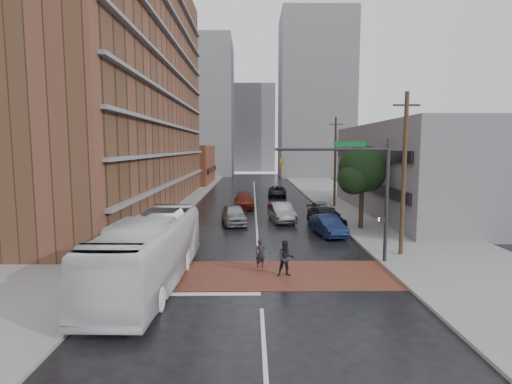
{
  "coord_description": "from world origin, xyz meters",
  "views": [
    {
      "loc": [
        -0.41,
        -19.98,
        6.72
      ],
      "look_at": [
        -0.1,
        8.61,
        3.5
      ],
      "focal_mm": 28.0,
      "sensor_mm": 36.0,
      "label": 1
    }
  ],
  "objects_px": {
    "pedestrian_b": "(286,258)",
    "car_travel_b": "(281,212)",
    "car_parked_near": "(328,225)",
    "pedestrian_a": "(261,254)",
    "car_parked_far": "(323,210)",
    "car_parked_mid": "(326,217)",
    "transit_bus": "(150,251)",
    "suv_travel": "(277,191)",
    "car_travel_a": "(234,214)",
    "car_travel_c": "(244,201)"
  },
  "relations": [
    {
      "from": "pedestrian_b",
      "to": "car_travel_b",
      "type": "xyz_separation_m",
      "value": [
        0.91,
        15.58,
        -0.11
      ]
    },
    {
      "from": "car_travel_b",
      "to": "car_parked_near",
      "type": "distance_m",
      "value": 6.64
    },
    {
      "from": "car_travel_b",
      "to": "car_parked_near",
      "type": "relative_size",
      "value": 1.1
    },
    {
      "from": "pedestrian_a",
      "to": "car_parked_far",
      "type": "relative_size",
      "value": 0.33
    },
    {
      "from": "pedestrian_a",
      "to": "car_parked_mid",
      "type": "height_order",
      "value": "pedestrian_a"
    },
    {
      "from": "transit_bus",
      "to": "car_parked_far",
      "type": "distance_m",
      "value": 21.43
    },
    {
      "from": "suv_travel",
      "to": "car_parked_far",
      "type": "bearing_deg",
      "value": -76.15
    },
    {
      "from": "pedestrian_a",
      "to": "car_parked_far",
      "type": "distance_m",
      "value": 16.41
    },
    {
      "from": "car_parked_mid",
      "to": "car_parked_far",
      "type": "relative_size",
      "value": 1.12
    },
    {
      "from": "car_travel_a",
      "to": "suv_travel",
      "type": "distance_m",
      "value": 19.96
    },
    {
      "from": "car_parked_near",
      "to": "car_parked_far",
      "type": "distance_m",
      "value": 7.02
    },
    {
      "from": "suv_travel",
      "to": "car_parked_near",
      "type": "height_order",
      "value": "car_parked_near"
    },
    {
      "from": "transit_bus",
      "to": "suv_travel",
      "type": "xyz_separation_m",
      "value": [
        8.4,
        34.83,
        -0.96
      ]
    },
    {
      "from": "car_travel_a",
      "to": "car_travel_c",
      "type": "bearing_deg",
      "value": 77.32
    },
    {
      "from": "pedestrian_a",
      "to": "pedestrian_b",
      "type": "distance_m",
      "value": 1.99
    },
    {
      "from": "car_travel_b",
      "to": "transit_bus",
      "type": "bearing_deg",
      "value": -122.48
    },
    {
      "from": "suv_travel",
      "to": "car_parked_mid",
      "type": "height_order",
      "value": "car_parked_mid"
    },
    {
      "from": "car_travel_c",
      "to": "car_parked_near",
      "type": "height_order",
      "value": "car_travel_c"
    },
    {
      "from": "car_travel_c",
      "to": "car_parked_far",
      "type": "xyz_separation_m",
      "value": [
        7.58,
        -6.86,
        0.05
      ]
    },
    {
      "from": "car_parked_mid",
      "to": "car_travel_a",
      "type": "bearing_deg",
      "value": 163.37
    },
    {
      "from": "car_travel_a",
      "to": "car_parked_mid",
      "type": "relative_size",
      "value": 0.92
    },
    {
      "from": "transit_bus",
      "to": "car_travel_a",
      "type": "relative_size",
      "value": 2.4
    },
    {
      "from": "suv_travel",
      "to": "transit_bus",
      "type": "bearing_deg",
      "value": -100.66
    },
    {
      "from": "suv_travel",
      "to": "car_travel_b",
      "type": "bearing_deg",
      "value": -89.51
    },
    {
      "from": "car_travel_c",
      "to": "pedestrian_a",
      "type": "bearing_deg",
      "value": -87.96
    },
    {
      "from": "suv_travel",
      "to": "car_parked_near",
      "type": "xyz_separation_m",
      "value": [
        2.37,
        -23.83,
        0.04
      ]
    },
    {
      "from": "pedestrian_b",
      "to": "car_parked_near",
      "type": "xyz_separation_m",
      "value": [
        4.04,
        9.73,
        -0.19
      ]
    },
    {
      "from": "pedestrian_b",
      "to": "car_parked_near",
      "type": "bearing_deg",
      "value": 64.03
    },
    {
      "from": "car_travel_c",
      "to": "transit_bus",
      "type": "bearing_deg",
      "value": -100.83
    },
    {
      "from": "transit_bus",
      "to": "car_parked_mid",
      "type": "relative_size",
      "value": 2.21
    },
    {
      "from": "car_travel_a",
      "to": "suv_travel",
      "type": "xyz_separation_m",
      "value": [
        5.02,
        19.32,
        -0.13
      ]
    },
    {
      "from": "pedestrian_a",
      "to": "pedestrian_b",
      "type": "xyz_separation_m",
      "value": [
        1.29,
        -1.5,
        0.15
      ]
    },
    {
      "from": "transit_bus",
      "to": "car_parked_mid",
      "type": "bearing_deg",
      "value": 53.79
    },
    {
      "from": "car_travel_c",
      "to": "car_parked_far",
      "type": "distance_m",
      "value": 10.23
    },
    {
      "from": "car_travel_c",
      "to": "car_parked_near",
      "type": "bearing_deg",
      "value": -65.66
    },
    {
      "from": "pedestrian_a",
      "to": "car_parked_far",
      "type": "xyz_separation_m",
      "value": [
        6.22,
        15.18,
        0.03
      ]
    },
    {
      "from": "transit_bus",
      "to": "car_travel_b",
      "type": "distance_m",
      "value": 18.53
    },
    {
      "from": "pedestrian_a",
      "to": "car_parked_near",
      "type": "distance_m",
      "value": 9.8
    },
    {
      "from": "suv_travel",
      "to": "car_travel_c",
      "type": "bearing_deg",
      "value": -110.46
    },
    {
      "from": "car_travel_b",
      "to": "car_parked_far",
      "type": "height_order",
      "value": "car_travel_b"
    },
    {
      "from": "car_parked_mid",
      "to": "car_parked_near",
      "type": "bearing_deg",
      "value": -106.66
    },
    {
      "from": "pedestrian_a",
      "to": "car_parked_far",
      "type": "height_order",
      "value": "car_parked_far"
    },
    {
      "from": "pedestrian_a",
      "to": "pedestrian_b",
      "type": "relative_size",
      "value": 0.84
    },
    {
      "from": "pedestrian_a",
      "to": "car_travel_a",
      "type": "relative_size",
      "value": 0.32
    },
    {
      "from": "transit_bus",
      "to": "pedestrian_b",
      "type": "height_order",
      "value": "transit_bus"
    },
    {
      "from": "car_parked_mid",
      "to": "car_parked_far",
      "type": "bearing_deg",
      "value": 74.82
    },
    {
      "from": "car_parked_far",
      "to": "transit_bus",
      "type": "bearing_deg",
      "value": -133.05
    },
    {
      "from": "car_parked_near",
      "to": "suv_travel",
      "type": "bearing_deg",
      "value": 85.09
    },
    {
      "from": "suv_travel",
      "to": "car_parked_far",
      "type": "distance_m",
      "value": 17.18
    },
    {
      "from": "transit_bus",
      "to": "suv_travel",
      "type": "bearing_deg",
      "value": 78.23
    }
  ]
}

